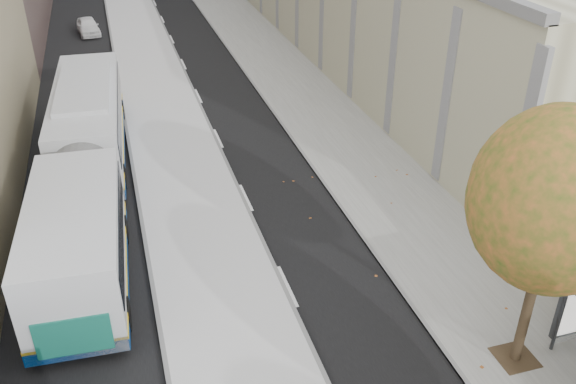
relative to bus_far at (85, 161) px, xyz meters
name	(u,v)px	position (x,y,z in m)	size (l,w,h in m)	color
bus_platform	(161,105)	(3.87, 9.27, -1.67)	(4.25, 150.00, 0.15)	silver
sidewalk	(299,91)	(11.87, 9.27, -1.71)	(4.75, 150.00, 0.08)	gray
tree_c	(555,201)	(11.34, -12.73, 3.51)	(4.20, 4.20, 7.28)	#2D2216
bus_far	(85,161)	(0.00, 0.00, 0.00)	(3.74, 19.28, 3.19)	silver
distant_car	(88,26)	(0.27, 25.39, -1.13)	(1.47, 3.64, 1.24)	white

